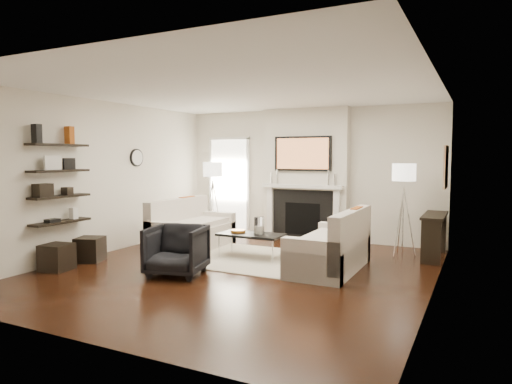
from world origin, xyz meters
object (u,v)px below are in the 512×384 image
at_px(loveseat_right_base, 329,256).
at_px(armchair, 177,248).
at_px(lamp_right_shade, 404,172).
at_px(loveseat_left_base, 193,237).
at_px(coffee_table, 251,235).
at_px(ottoman_near, 90,249).
at_px(lamp_left_shade, 213,169).

bearing_deg(loveseat_right_base, armchair, -145.48).
bearing_deg(lamp_right_shade, armchair, -133.41).
xyz_separation_m(loveseat_left_base, coffee_table, (1.35, -0.25, 0.19)).
relative_size(loveseat_right_base, ottoman_near, 4.50).
relative_size(loveseat_right_base, lamp_right_shade, 4.50).
bearing_deg(lamp_left_shade, loveseat_right_base, -27.49).
relative_size(armchair, ottoman_near, 1.99).
relative_size(armchair, lamp_left_shade, 1.99).
xyz_separation_m(loveseat_left_base, lamp_right_shade, (3.61, 1.16, 1.24)).
xyz_separation_m(loveseat_right_base, lamp_left_shade, (-3.07, 1.60, 1.24)).
bearing_deg(loveseat_right_base, lamp_left_shade, 152.51).
bearing_deg(loveseat_left_base, coffee_table, -10.28).
xyz_separation_m(loveseat_left_base, armchair, (0.89, -1.72, 0.19)).
bearing_deg(lamp_right_shade, coffee_table, -148.08).
bearing_deg(ottoman_near, lamp_right_shade, 31.82).
bearing_deg(loveseat_left_base, loveseat_right_base, -8.51).
bearing_deg(loveseat_left_base, ottoman_near, -118.93).
relative_size(armchair, lamp_right_shade, 1.99).
bearing_deg(coffee_table, loveseat_right_base, -6.82).
height_order(armchair, lamp_left_shade, lamp_left_shade).
distance_m(coffee_table, armchair, 1.54).
distance_m(loveseat_right_base, coffee_table, 1.45).
bearing_deg(loveseat_right_base, loveseat_left_base, 171.49).
bearing_deg(loveseat_right_base, ottoman_near, -161.58).
relative_size(loveseat_left_base, armchair, 2.26).
bearing_deg(coffee_table, armchair, -107.50).
distance_m(loveseat_right_base, lamp_left_shade, 3.67).
xyz_separation_m(lamp_right_shade, ottoman_near, (-4.52, -2.81, -1.25)).
distance_m(loveseat_left_base, coffee_table, 1.39).
xyz_separation_m(lamp_left_shade, lamp_right_shade, (3.90, -0.02, 0.00)).
bearing_deg(loveseat_left_base, armchair, -62.62).
height_order(lamp_left_shade, lamp_right_shade, same).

